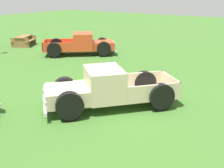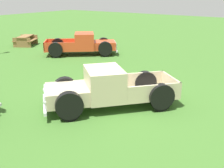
{
  "view_description": "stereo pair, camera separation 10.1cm",
  "coord_description": "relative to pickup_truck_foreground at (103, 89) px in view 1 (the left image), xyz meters",
  "views": [
    {
      "loc": [
        -8.35,
        -5.53,
        4.16
      ],
      "look_at": [
        -0.53,
        -0.16,
        0.9
      ],
      "focal_mm": 43.43,
      "sensor_mm": 36.0,
      "label": 1
    },
    {
      "loc": [
        -8.29,
        -5.61,
        4.16
      ],
      "look_at": [
        -0.53,
        -0.16,
        0.9
      ],
      "focal_mm": 43.43,
      "sensor_mm": 36.0,
      "label": 2
    }
  ],
  "objects": [
    {
      "name": "pickup_truck_behind_right",
      "position": [
        6.52,
        6.38,
        -0.01
      ],
      "size": [
        4.43,
        4.79,
        1.48
      ],
      "color": "#D14723",
      "rests_on": "ground_plane"
    },
    {
      "name": "picnic_table",
      "position": [
        6.26,
        12.44,
        -0.22
      ],
      "size": [
        2.3,
        2.19,
        0.78
      ],
      "color": "olive",
      "rests_on": "ground_plane"
    },
    {
      "name": "ground_plane",
      "position": [
        0.8,
        -0.07,
        -0.72
      ],
      "size": [
        80.0,
        80.0,
        0.0
      ],
      "primitive_type": "plane",
      "color": "#3D6B28"
    },
    {
      "name": "pickup_truck_foreground",
      "position": [
        0.0,
        0.0,
        0.0
      ],
      "size": [
        4.86,
        4.53,
        1.51
      ],
      "color": "#C6B793",
      "rests_on": "ground_plane"
    }
  ]
}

